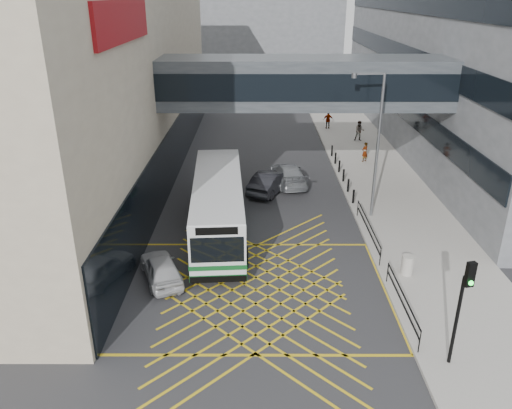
{
  "coord_description": "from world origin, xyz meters",
  "views": [
    {
      "loc": [
        0.06,
        -19.65,
        12.7
      ],
      "look_at": [
        0.0,
        4.0,
        2.6
      ],
      "focal_mm": 35.0,
      "sensor_mm": 36.0,
      "label": 1
    }
  ],
  "objects_px": {
    "pedestrian_a": "(365,152)",
    "street_lamp": "(375,138)",
    "bus": "(218,205)",
    "traffic_light": "(463,299)",
    "litter_bin": "(407,265)",
    "car_silver": "(288,174)",
    "car_white": "(161,268)",
    "pedestrian_b": "(359,131)",
    "car_dark": "(270,182)",
    "pedestrian_c": "(328,120)"
  },
  "relations": [
    {
      "from": "traffic_light",
      "to": "pedestrian_b",
      "type": "distance_m",
      "value": 29.91
    },
    {
      "from": "traffic_light",
      "to": "pedestrian_b",
      "type": "relative_size",
      "value": 2.38
    },
    {
      "from": "traffic_light",
      "to": "street_lamp",
      "type": "height_order",
      "value": "street_lamp"
    },
    {
      "from": "traffic_light",
      "to": "pedestrian_c",
      "type": "xyz_separation_m",
      "value": [
        -0.06,
        34.17,
        -1.95
      ]
    },
    {
      "from": "traffic_light",
      "to": "litter_bin",
      "type": "relative_size",
      "value": 4.44
    },
    {
      "from": "car_dark",
      "to": "pedestrian_a",
      "type": "distance_m",
      "value": 9.95
    },
    {
      "from": "pedestrian_a",
      "to": "pedestrian_c",
      "type": "height_order",
      "value": "pedestrian_c"
    },
    {
      "from": "car_white",
      "to": "pedestrian_b",
      "type": "relative_size",
      "value": 2.27
    },
    {
      "from": "car_silver",
      "to": "pedestrian_c",
      "type": "relative_size",
      "value": 2.89
    },
    {
      "from": "bus",
      "to": "pedestrian_b",
      "type": "relative_size",
      "value": 6.48
    },
    {
      "from": "car_silver",
      "to": "pedestrian_c",
      "type": "distance_m",
      "value": 15.9
    },
    {
      "from": "car_white",
      "to": "pedestrian_a",
      "type": "xyz_separation_m",
      "value": [
        13.15,
        17.7,
        0.29
      ]
    },
    {
      "from": "litter_bin",
      "to": "pedestrian_c",
      "type": "bearing_deg",
      "value": 90.38
    },
    {
      "from": "street_lamp",
      "to": "traffic_light",
      "type": "bearing_deg",
      "value": -93.29
    },
    {
      "from": "bus",
      "to": "traffic_light",
      "type": "bearing_deg",
      "value": -54.01
    },
    {
      "from": "car_white",
      "to": "street_lamp",
      "type": "bearing_deg",
      "value": -170.05
    },
    {
      "from": "car_white",
      "to": "litter_bin",
      "type": "bearing_deg",
      "value": 159.12
    },
    {
      "from": "bus",
      "to": "pedestrian_b",
      "type": "bearing_deg",
      "value": 54.58
    },
    {
      "from": "pedestrian_a",
      "to": "street_lamp",
      "type": "bearing_deg",
      "value": 45.02
    },
    {
      "from": "car_silver",
      "to": "traffic_light",
      "type": "distance_m",
      "value": 19.75
    },
    {
      "from": "car_dark",
      "to": "street_lamp",
      "type": "xyz_separation_m",
      "value": [
        5.88,
        -4.27,
        4.27
      ]
    },
    {
      "from": "street_lamp",
      "to": "litter_bin",
      "type": "relative_size",
      "value": 8.75
    },
    {
      "from": "traffic_light",
      "to": "pedestrian_a",
      "type": "height_order",
      "value": "traffic_light"
    },
    {
      "from": "traffic_light",
      "to": "pedestrian_b",
      "type": "xyz_separation_m",
      "value": [
        2.21,
        29.76,
        -1.9
      ]
    },
    {
      "from": "car_white",
      "to": "car_silver",
      "type": "relative_size",
      "value": 0.83
    },
    {
      "from": "traffic_light",
      "to": "pedestrian_c",
      "type": "relative_size",
      "value": 2.52
    },
    {
      "from": "traffic_light",
      "to": "car_silver",
      "type": "bearing_deg",
      "value": 90.62
    },
    {
      "from": "car_dark",
      "to": "street_lamp",
      "type": "distance_m",
      "value": 8.43
    },
    {
      "from": "litter_bin",
      "to": "pedestrian_a",
      "type": "relative_size",
      "value": 0.62
    },
    {
      "from": "pedestrian_c",
      "to": "traffic_light",
      "type": "bearing_deg",
      "value": 89.51
    },
    {
      "from": "car_dark",
      "to": "pedestrian_c",
      "type": "height_order",
      "value": "pedestrian_c"
    },
    {
      "from": "pedestrian_b",
      "to": "car_dark",
      "type": "bearing_deg",
      "value": -120.3
    },
    {
      "from": "traffic_light",
      "to": "pedestrian_b",
      "type": "bearing_deg",
      "value": 72.03
    },
    {
      "from": "pedestrian_c",
      "to": "pedestrian_b",
      "type": "bearing_deg",
      "value": 116.64
    },
    {
      "from": "street_lamp",
      "to": "pedestrian_a",
      "type": "xyz_separation_m",
      "value": [
        1.84,
        10.54,
        -4.07
      ]
    },
    {
      "from": "bus",
      "to": "traffic_light",
      "type": "relative_size",
      "value": 2.72
    },
    {
      "from": "street_lamp",
      "to": "pedestrian_b",
      "type": "bearing_deg",
      "value": 76.49
    },
    {
      "from": "traffic_light",
      "to": "car_white",
      "type": "bearing_deg",
      "value": 138.9
    },
    {
      "from": "car_silver",
      "to": "litter_bin",
      "type": "relative_size",
      "value": 5.09
    },
    {
      "from": "pedestrian_b",
      "to": "bus",
      "type": "bearing_deg",
      "value": -117.51
    },
    {
      "from": "pedestrian_c",
      "to": "litter_bin",
      "type": "bearing_deg",
      "value": 89.79
    },
    {
      "from": "litter_bin",
      "to": "street_lamp",
      "type": "bearing_deg",
      "value": 93.9
    },
    {
      "from": "car_white",
      "to": "car_dark",
      "type": "xyz_separation_m",
      "value": [
        5.42,
        11.43,
        0.09
      ]
    },
    {
      "from": "car_dark",
      "to": "pedestrian_a",
      "type": "bearing_deg",
      "value": -116.92
    },
    {
      "from": "car_white",
      "to": "litter_bin",
      "type": "relative_size",
      "value": 4.23
    },
    {
      "from": "traffic_light",
      "to": "street_lamp",
      "type": "distance_m",
      "value": 13.35
    },
    {
      "from": "street_lamp",
      "to": "pedestrian_b",
      "type": "relative_size",
      "value": 4.69
    },
    {
      "from": "car_white",
      "to": "pedestrian_b",
      "type": "bearing_deg",
      "value": -142.68
    },
    {
      "from": "car_white",
      "to": "car_dark",
      "type": "height_order",
      "value": "car_dark"
    },
    {
      "from": "car_white",
      "to": "pedestrian_b",
      "type": "xyz_separation_m",
      "value": [
        13.85,
        23.73,
        0.41
      ]
    }
  ]
}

